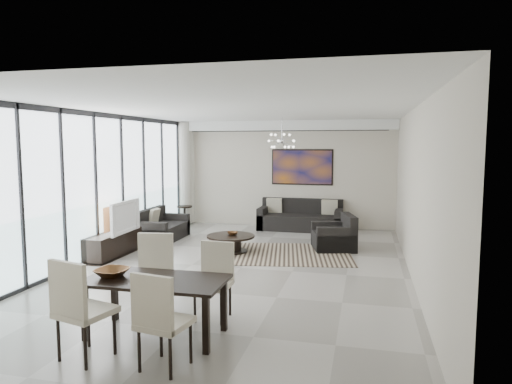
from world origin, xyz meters
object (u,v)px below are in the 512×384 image
(television, at_px, (120,217))
(dining_table, at_px, (156,286))
(coffee_table, at_px, (231,242))
(sofa_main, at_px, (300,219))
(tv_console, at_px, (113,244))

(television, bearing_deg, dining_table, -146.29)
(coffee_table, height_order, sofa_main, sofa_main)
(sofa_main, relative_size, television, 1.96)
(sofa_main, distance_m, television, 4.94)
(tv_console, height_order, dining_table, dining_table)
(sofa_main, relative_size, tv_console, 1.40)
(coffee_table, relative_size, tv_console, 0.65)
(sofa_main, distance_m, tv_console, 5.04)
(television, height_order, dining_table, television)
(tv_console, distance_m, television, 0.59)
(tv_console, bearing_deg, coffee_table, 22.73)
(television, distance_m, dining_table, 4.17)
(tv_console, xyz_separation_m, dining_table, (2.58, -3.35, 0.36))
(coffee_table, bearing_deg, sofa_main, 69.62)
(sofa_main, xyz_separation_m, tv_console, (-3.29, -3.82, -0.02))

